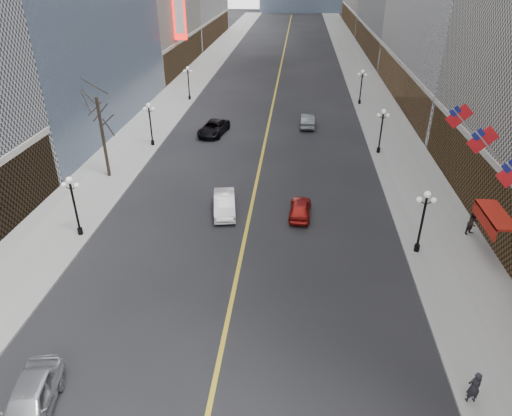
% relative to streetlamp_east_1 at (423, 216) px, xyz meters
% --- Properties ---
extents(sidewalk_east, '(6.00, 230.00, 0.15)m').
position_rel_streetlamp_east_1_xyz_m(sidewalk_east, '(2.20, 40.00, -2.83)').
color(sidewalk_east, gray).
rests_on(sidewalk_east, ground).
extents(sidewalk_west, '(6.00, 230.00, 0.15)m').
position_rel_streetlamp_east_1_xyz_m(sidewalk_west, '(-25.80, 40.00, -2.83)').
color(sidewalk_west, gray).
rests_on(sidewalk_west, ground).
extents(lane_line, '(0.25, 200.00, 0.02)m').
position_rel_streetlamp_east_1_xyz_m(lane_line, '(-11.80, 50.00, -2.89)').
color(lane_line, gold).
rests_on(lane_line, ground).
extents(streetlamp_east_1, '(1.26, 0.44, 4.52)m').
position_rel_streetlamp_east_1_xyz_m(streetlamp_east_1, '(0.00, 0.00, 0.00)').
color(streetlamp_east_1, black).
rests_on(streetlamp_east_1, sidewalk_east).
extents(streetlamp_east_2, '(1.26, 0.44, 4.52)m').
position_rel_streetlamp_east_1_xyz_m(streetlamp_east_2, '(0.00, 18.00, 0.00)').
color(streetlamp_east_2, black).
rests_on(streetlamp_east_2, sidewalk_east).
extents(streetlamp_east_3, '(1.26, 0.44, 4.52)m').
position_rel_streetlamp_east_1_xyz_m(streetlamp_east_3, '(0.00, 36.00, 0.00)').
color(streetlamp_east_3, black).
rests_on(streetlamp_east_3, sidewalk_east).
extents(streetlamp_west_1, '(1.26, 0.44, 4.52)m').
position_rel_streetlamp_east_1_xyz_m(streetlamp_west_1, '(-23.60, 0.00, 0.00)').
color(streetlamp_west_1, black).
rests_on(streetlamp_west_1, sidewalk_west).
extents(streetlamp_west_2, '(1.26, 0.44, 4.52)m').
position_rel_streetlamp_east_1_xyz_m(streetlamp_west_2, '(-23.60, 18.00, 0.00)').
color(streetlamp_west_2, black).
rests_on(streetlamp_west_2, sidewalk_west).
extents(streetlamp_west_3, '(1.26, 0.44, 4.52)m').
position_rel_streetlamp_east_1_xyz_m(streetlamp_west_3, '(-23.60, 36.00, 0.00)').
color(streetlamp_west_3, black).
rests_on(streetlamp_west_3, sidewalk_west).
extents(flag_4, '(2.87, 0.12, 2.87)m').
position_rel_streetlamp_east_1_xyz_m(flag_4, '(3.51, 2.00, 4.39)').
color(flag_4, '#B2B2B7').
rests_on(flag_4, ground).
extents(flag_5, '(2.87, 0.12, 2.87)m').
position_rel_streetlamp_east_1_xyz_m(flag_5, '(3.51, 7.00, 4.39)').
color(flag_5, '#B2B2B7').
rests_on(flag_5, ground).
extents(awning_c, '(1.40, 4.00, 0.93)m').
position_rel_streetlamp_east_1_xyz_m(awning_c, '(4.30, -0.00, 0.18)').
color(awning_c, maroon).
rests_on(awning_c, ground).
extents(tree_west_far, '(3.60, 3.60, 7.92)m').
position_rel_streetlamp_east_1_xyz_m(tree_west_far, '(-25.30, 10.00, 3.34)').
color(tree_west_far, '#2D231C').
rests_on(tree_west_far, sidewalk_west).
extents(car_nb_near, '(2.85, 5.15, 1.66)m').
position_rel_streetlamp_east_1_xyz_m(car_nb_near, '(-19.38, -14.43, -2.07)').
color(car_nb_near, '#B2B5BA').
rests_on(car_nb_near, ground).
extents(car_nb_mid, '(2.34, 4.80, 1.52)m').
position_rel_streetlamp_east_1_xyz_m(car_nb_mid, '(-13.80, 4.38, -2.14)').
color(car_nb_mid, white).
rests_on(car_nb_mid, ground).
extents(car_nb_far, '(3.37, 5.74, 1.50)m').
position_rel_streetlamp_east_1_xyz_m(car_nb_far, '(-17.78, 22.29, -2.15)').
color(car_nb_far, black).
rests_on(car_nb_far, ground).
extents(car_sb_mid, '(1.81, 4.09, 1.37)m').
position_rel_streetlamp_east_1_xyz_m(car_sb_mid, '(-7.91, 4.37, -2.22)').
color(car_sb_mid, maroon).
rests_on(car_sb_mid, ground).
extents(car_sb_far, '(1.69, 4.64, 1.52)m').
position_rel_streetlamp_east_1_xyz_m(car_sb_far, '(-7.15, 26.07, -2.14)').
color(car_sb_far, '#565C5F').
rests_on(car_sb_far, ground).
extents(ped_ne_corner, '(0.70, 0.55, 1.74)m').
position_rel_streetlamp_east_1_xyz_m(ped_ne_corner, '(-0.20, -12.01, -1.88)').
color(ped_ne_corner, black).
rests_on(ped_ne_corner, sidewalk_east).
extents(ped_east_walk, '(0.99, 0.86, 1.78)m').
position_rel_streetlamp_east_1_xyz_m(ped_east_walk, '(4.34, 2.59, -1.86)').
color(ped_east_walk, black).
rests_on(ped_east_walk, sidewalk_east).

